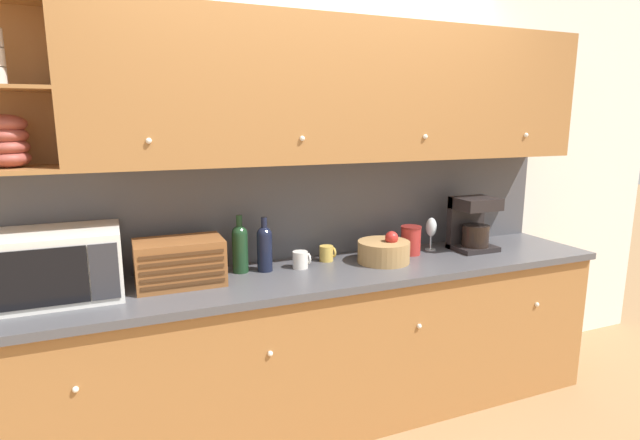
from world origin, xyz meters
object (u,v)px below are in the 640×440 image
at_px(mug_blue_second, 301,260).
at_px(storage_canister, 411,240).
at_px(bread_box, 180,262).
at_px(microwave, 59,265).
at_px(wine_glass, 431,228).
at_px(fruit_basket, 384,251).
at_px(mug, 327,253).
at_px(coffee_maker, 472,223).
at_px(second_wine_bottle, 240,246).
at_px(wine_bottle, 265,247).

height_order(mug_blue_second, storage_canister, storage_canister).
bearing_deg(bread_box, microwave, 177.87).
xyz_separation_m(bread_box, wine_glass, (1.54, 0.09, 0.03)).
xyz_separation_m(mug_blue_second, fruit_basket, (0.48, -0.07, 0.02)).
distance_m(fruit_basket, storage_canister, 0.25).
xyz_separation_m(bread_box, storage_canister, (1.37, 0.04, -0.03)).
distance_m(bread_box, mug, 0.85).
distance_m(fruit_basket, coffee_maker, 0.66).
height_order(microwave, mug_blue_second, microwave).
distance_m(second_wine_bottle, mug_blue_second, 0.34).
bearing_deg(fruit_basket, wine_glass, 17.24).
relative_size(second_wine_bottle, fruit_basket, 1.04).
distance_m(microwave, fruit_basket, 1.67).
xyz_separation_m(microwave, wine_bottle, (0.98, 0.04, -0.02)).
height_order(bread_box, storage_canister, bread_box).
xyz_separation_m(fruit_basket, storage_canister, (0.24, 0.09, 0.02)).
relative_size(wine_bottle, storage_canister, 1.70).
height_order(second_wine_bottle, wine_bottle, second_wine_bottle).
bearing_deg(wine_bottle, fruit_basket, -8.29).
height_order(bread_box, mug, bread_box).
bearing_deg(wine_bottle, storage_canister, -0.81).
distance_m(wine_bottle, fruit_basket, 0.69).
xyz_separation_m(storage_canister, wine_glass, (0.17, 0.04, 0.05)).
bearing_deg(storage_canister, wine_glass, 13.18).
distance_m(storage_canister, wine_glass, 0.19).
xyz_separation_m(microwave, storage_canister, (1.90, 0.02, -0.07)).
bearing_deg(bread_box, wine_glass, 3.16).
distance_m(bread_box, wine_bottle, 0.46).
relative_size(wine_bottle, wine_glass, 1.44).
bearing_deg(storage_canister, mug, 173.23).
xyz_separation_m(mug, wine_glass, (0.70, -0.02, 0.09)).
relative_size(mug, fruit_basket, 0.31).
bearing_deg(coffee_maker, mug_blue_second, 178.44).
relative_size(wine_bottle, mug_blue_second, 3.07).
bearing_deg(mug, mug_blue_second, -158.30).
height_order(microwave, wine_glass, microwave).
bearing_deg(wine_glass, bread_box, -176.84).
distance_m(bread_box, mug_blue_second, 0.66).
height_order(fruit_basket, coffee_maker, coffee_maker).
bearing_deg(second_wine_bottle, wine_glass, -0.08).
bearing_deg(wine_glass, second_wine_bottle, 179.92).
bearing_deg(mug, bread_box, -172.74).
xyz_separation_m(microwave, bread_box, (0.53, -0.02, -0.04)).
distance_m(fruit_basket, wine_glass, 0.43).
height_order(second_wine_bottle, wine_glass, second_wine_bottle).
height_order(bread_box, second_wine_bottle, second_wine_bottle).
bearing_deg(microwave, wine_bottle, 2.20).
bearing_deg(second_wine_bottle, wine_bottle, -13.00).
height_order(second_wine_bottle, storage_canister, second_wine_bottle).
xyz_separation_m(bread_box, wine_bottle, (0.45, 0.06, 0.02)).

